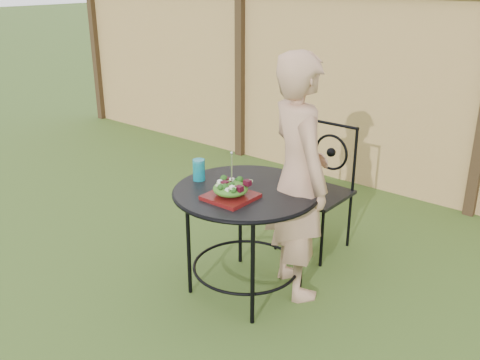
{
  "coord_description": "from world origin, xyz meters",
  "views": [
    {
      "loc": [
        2.45,
        -2.43,
        1.99
      ],
      "look_at": [
        0.44,
        0.02,
        0.75
      ],
      "focal_mm": 40.0,
      "sensor_mm": 36.0,
      "label": 1
    }
  ],
  "objects_px": {
    "patio_chair": "(319,185)",
    "diner": "(299,178)",
    "salad_plate": "(231,197)",
    "patio_table": "(246,210)"
  },
  "relations": [
    {
      "from": "patio_table",
      "to": "patio_chair",
      "type": "relative_size",
      "value": 0.97
    },
    {
      "from": "patio_table",
      "to": "patio_chair",
      "type": "height_order",
      "value": "patio_chair"
    },
    {
      "from": "patio_chair",
      "to": "salad_plate",
      "type": "distance_m",
      "value": 1.03
    },
    {
      "from": "patio_chair",
      "to": "diner",
      "type": "bearing_deg",
      "value": -71.26
    },
    {
      "from": "diner",
      "to": "salad_plate",
      "type": "distance_m",
      "value": 0.46
    },
    {
      "from": "diner",
      "to": "patio_table",
      "type": "bearing_deg",
      "value": 77.88
    },
    {
      "from": "patio_chair",
      "to": "diner",
      "type": "distance_m",
      "value": 0.7
    },
    {
      "from": "patio_table",
      "to": "salad_plate",
      "type": "distance_m",
      "value": 0.23
    },
    {
      "from": "patio_table",
      "to": "patio_chair",
      "type": "bearing_deg",
      "value": 88.0
    },
    {
      "from": "patio_chair",
      "to": "diner",
      "type": "height_order",
      "value": "diner"
    }
  ]
}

